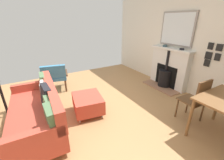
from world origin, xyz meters
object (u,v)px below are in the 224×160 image
(fireplace, at_px, (168,70))
(mantel_bowl_far, at_px, (182,49))
(sofa, at_px, (39,111))
(dining_chair_near_fireplace, at_px, (197,98))
(mantel_bowl_near, at_px, (165,46))
(armchair_accent, at_px, (55,76))
(ottoman, at_px, (88,103))

(fireplace, bearing_deg, mantel_bowl_far, 93.05)
(sofa, relative_size, dining_chair_near_fireplace, 2.08)
(fireplace, xyz_separation_m, mantel_bowl_near, (-0.02, -0.24, 0.67))
(fireplace, relative_size, dining_chair_near_fireplace, 1.39)
(armchair_accent, bearing_deg, dining_chair_near_fireplace, 125.76)
(mantel_bowl_far, bearing_deg, ottoman, -4.80)
(ottoman, relative_size, dining_chair_near_fireplace, 0.85)
(mantel_bowl_far, distance_m, ottoman, 2.72)
(ottoman, height_order, armchair_accent, armchair_accent)
(armchair_accent, distance_m, dining_chair_near_fireplace, 3.40)
(mantel_bowl_far, height_order, dining_chair_near_fireplace, mantel_bowl_far)
(ottoman, height_order, dining_chair_near_fireplace, dining_chair_near_fireplace)
(mantel_bowl_far, height_order, sofa, mantel_bowl_far)
(mantel_bowl_near, distance_m, armchair_accent, 3.20)
(fireplace, distance_m, dining_chair_near_fireplace, 1.67)
(mantel_bowl_far, xyz_separation_m, sofa, (3.46, -0.23, -0.80))
(fireplace, relative_size, armchair_accent, 1.58)
(mantel_bowl_near, bearing_deg, ottoman, 7.37)
(ottoman, distance_m, dining_chair_near_fireplace, 2.11)
(sofa, xyz_separation_m, dining_chair_near_fireplace, (-2.54, 1.33, 0.16))
(ottoman, bearing_deg, mantel_bowl_far, 175.20)
(sofa, distance_m, armchair_accent, 1.54)
(armchair_accent, bearing_deg, mantel_bowl_near, 158.94)
(fireplace, relative_size, ottoman, 1.63)
(fireplace, bearing_deg, ottoman, 2.14)
(fireplace, height_order, mantel_bowl_near, mantel_bowl_near)
(sofa, bearing_deg, mantel_bowl_far, 176.18)
(fireplace, distance_m, ottoman, 2.55)
(fireplace, xyz_separation_m, dining_chair_near_fireplace, (0.91, 1.41, 0.03))
(mantel_bowl_far, distance_m, armchair_accent, 3.43)
(armchair_accent, xyz_separation_m, dining_chair_near_fireplace, (-1.99, 2.76, 0.07))
(fireplace, height_order, armchair_accent, fireplace)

